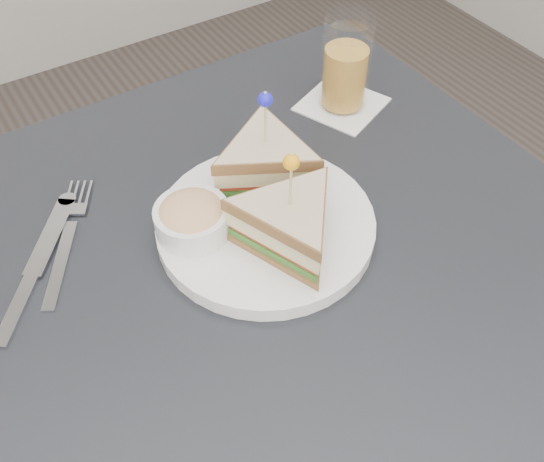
# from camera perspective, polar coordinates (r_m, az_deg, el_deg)

# --- Properties ---
(table) EXTENTS (0.80, 0.80, 0.75)m
(table) POSITION_cam_1_polar(r_m,az_deg,el_deg) (0.74, -0.24, -7.32)
(table) COLOR black
(table) RESTS_ON ground
(plate_meal) EXTENTS (0.33, 0.33, 0.15)m
(plate_meal) POSITION_cam_1_polar(r_m,az_deg,el_deg) (0.69, -0.52, 2.77)
(plate_meal) COLOR white
(plate_meal) RESTS_ON table
(cutlery_fork) EXTENTS (0.12, 0.18, 0.01)m
(cutlery_fork) POSITION_cam_1_polar(r_m,az_deg,el_deg) (0.75, -18.62, -0.28)
(cutlery_fork) COLOR silver
(cutlery_fork) RESTS_ON table
(cutlery_knife) EXTENTS (0.15, 0.19, 0.01)m
(cutlery_knife) POSITION_cam_1_polar(r_m,az_deg,el_deg) (0.73, -21.41, -3.41)
(cutlery_knife) COLOR silver
(cutlery_knife) RESTS_ON table
(drink_set) EXTENTS (0.14, 0.14, 0.14)m
(drink_set) POSITION_cam_1_polar(r_m,az_deg,el_deg) (0.87, 6.91, 14.90)
(drink_set) COLOR white
(drink_set) RESTS_ON table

